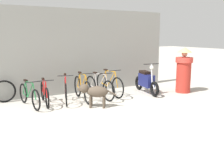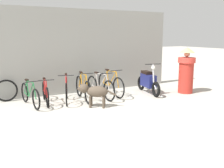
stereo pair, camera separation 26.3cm
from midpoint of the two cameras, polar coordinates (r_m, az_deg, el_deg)
The scene contains 12 objects.
ground_plane at distance 6.24m, azimuth 0.82°, elevation -8.64°, with size 60.00×60.00×0.00m, color #B7B2A5.
shop_wall_back at distance 9.24m, azimuth -10.22°, elevation 6.88°, with size 8.69×0.20×2.95m.
bicycle_0 at distance 7.99m, azimuth -16.53°, elevation -2.29°, with size 0.46×1.66×0.80m.
bicycle_1 at distance 8.15m, azimuth -13.39°, elevation -1.92°, with size 0.46×1.61×0.79m.
bicycle_2 at distance 8.22m, azimuth -8.98°, elevation -1.30°, with size 0.63×1.61×0.90m.
bicycle_3 at distance 8.38m, azimuth -5.41°, elevation -0.97°, with size 0.46×1.78×0.92m.
bicycle_4 at distance 8.62m, azimuth -1.71°, elevation -0.72°, with size 0.46×1.75×0.87m.
bicycle_5 at distance 8.98m, azimuth 0.53°, elevation -0.12°, with size 0.46×1.77×0.92m.
motorcycle at distance 9.39m, azimuth 8.68°, elevation 0.54°, with size 0.58×1.73×1.10m.
stray_dog at distance 7.50m, azimuth -2.93°, elevation -1.65°, with size 0.99×0.73×0.69m.
person_in_robes at distance 9.71m, azimuth 16.61°, elevation 2.92°, with size 0.77×0.77×1.63m.
spare_tire_right at distance 8.74m, azimuth -21.25°, elevation -1.35°, with size 0.70×0.07×0.70m.
Camera 2 is at (-2.75, -5.21, 2.07)m, focal length 42.00 mm.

